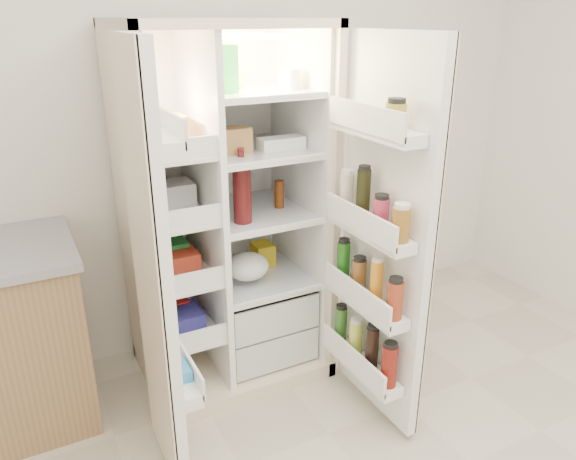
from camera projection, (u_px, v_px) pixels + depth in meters
wall_back at (228, 106)px, 2.95m from camera, size 4.00×0.02×2.70m
refrigerator at (225, 237)px, 2.81m from camera, size 0.92×0.70×1.80m
freezer_door at (154, 279)px, 2.04m from camera, size 0.15×0.40×1.72m
fridge_door at (381, 245)px, 2.39m from camera, size 0.17×0.58×1.72m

